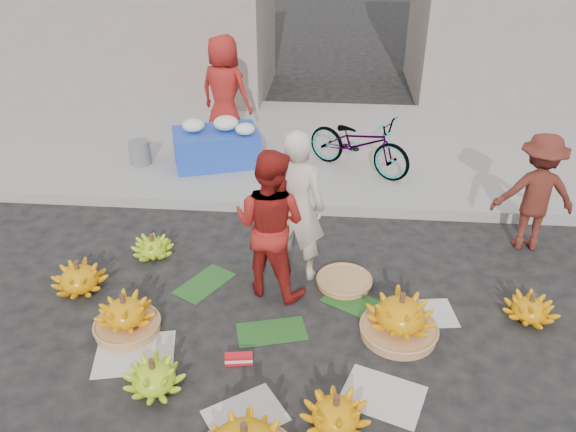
# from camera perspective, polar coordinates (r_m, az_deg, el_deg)

# --- Properties ---
(ground) EXTENTS (80.00, 80.00, 0.00)m
(ground) POSITION_cam_1_polar(r_m,az_deg,el_deg) (5.57, -0.39, -10.41)
(ground) COLOR black
(ground) RESTS_ON ground
(curb) EXTENTS (40.00, 0.25, 0.15)m
(curb) POSITION_cam_1_polar(r_m,az_deg,el_deg) (7.35, 1.17, 1.11)
(curb) COLOR gray
(curb) RESTS_ON ground
(sidewalk) EXTENTS (40.00, 4.00, 0.12)m
(sidewalk) POSITION_cam_1_polar(r_m,az_deg,el_deg) (9.26, 2.05, 7.23)
(sidewalk) COLOR gray
(sidewalk) RESTS_ON ground
(newspaper_scatter) EXTENTS (3.20, 1.80, 0.00)m
(newspaper_scatter) POSITION_cam_1_polar(r_m,az_deg,el_deg) (4.99, -1.27, -16.28)
(newspaper_scatter) COLOR silver
(newspaper_scatter) RESTS_ON ground
(banana_leaves) EXTENTS (2.00, 1.00, 0.00)m
(banana_leaves) POSITION_cam_1_polar(r_m,az_deg,el_deg) (5.73, -1.22, -9.04)
(banana_leaves) COLOR #1A4C19
(banana_leaves) RESTS_ON ground
(banana_bunch_0) EXTENTS (0.61, 0.61, 0.43)m
(banana_bunch_0) POSITION_cam_1_polar(r_m,az_deg,el_deg) (5.54, -16.17, -9.71)
(banana_bunch_0) COLOR #AB7548
(banana_bunch_0) RESTS_ON ground
(banana_bunch_1) EXTENTS (0.61, 0.61, 0.32)m
(banana_bunch_1) POSITION_cam_1_polar(r_m,az_deg,el_deg) (4.95, -13.49, -15.56)
(banana_bunch_1) COLOR #85BB1A
(banana_bunch_1) RESTS_ON ground
(banana_bunch_3) EXTENTS (0.56, 0.56, 0.33)m
(banana_bunch_3) POSITION_cam_1_polar(r_m,az_deg,el_deg) (4.58, 4.87, -19.36)
(banana_bunch_3) COLOR #E89E0B
(banana_bunch_3) RESTS_ON ground
(banana_bunch_4) EXTENTS (0.76, 0.76, 0.48)m
(banana_bunch_4) POSITION_cam_1_polar(r_m,az_deg,el_deg) (5.37, 11.33, -10.04)
(banana_bunch_4) COLOR #AB7548
(banana_bunch_4) RESTS_ON ground
(banana_bunch_5) EXTENTS (0.57, 0.57, 0.30)m
(banana_bunch_5) POSITION_cam_1_polar(r_m,az_deg,el_deg) (5.98, 23.37, -8.61)
(banana_bunch_5) COLOR #E89E0B
(banana_bunch_5) RESTS_ON ground
(banana_bunch_6) EXTENTS (0.71, 0.71, 0.35)m
(banana_bunch_6) POSITION_cam_1_polar(r_m,az_deg,el_deg) (6.25, -20.45, -5.85)
(banana_bunch_6) COLOR #E89E0B
(banana_bunch_6) RESTS_ON ground
(banana_bunch_7) EXTENTS (0.50, 0.50, 0.28)m
(banana_bunch_7) POSITION_cam_1_polar(r_m,az_deg,el_deg) (6.59, -13.57, -3.07)
(banana_bunch_7) COLOR #85BB1A
(banana_bunch_7) RESTS_ON ground
(basket_spare) EXTENTS (0.68, 0.68, 0.07)m
(basket_spare) POSITION_cam_1_polar(r_m,az_deg,el_deg) (6.03, 5.73, -6.64)
(basket_spare) COLOR #AB7548
(basket_spare) RESTS_ON ground
(incense_stack) EXTENTS (0.25, 0.11, 0.10)m
(incense_stack) POSITION_cam_1_polar(r_m,az_deg,el_deg) (5.11, -5.01, -14.25)
(incense_stack) COLOR red
(incense_stack) RESTS_ON ground
(vendor_cream) EXTENTS (0.67, 0.51, 1.66)m
(vendor_cream) POSITION_cam_1_polar(r_m,az_deg,el_deg) (5.74, 0.84, 0.95)
(vendor_cream) COLOR beige
(vendor_cream) RESTS_ON ground
(vendor_red) EXTENTS (0.92, 0.82, 1.57)m
(vendor_red) POSITION_cam_1_polar(r_m,az_deg,el_deg) (5.52, -1.84, -0.85)
(vendor_red) COLOR #AF231A
(vendor_red) RESTS_ON ground
(man_striped) EXTENTS (0.91, 0.53, 1.40)m
(man_striped) POSITION_cam_1_polar(r_m,az_deg,el_deg) (6.88, 23.86, 2.15)
(man_striped) COLOR maroon
(man_striped) RESTS_ON ground
(flower_table) EXTENTS (1.40, 1.11, 0.71)m
(flower_table) POSITION_cam_1_polar(r_m,az_deg,el_deg) (8.39, -7.24, 7.18)
(flower_table) COLOR #1B3FB2
(flower_table) RESTS_ON sidewalk
(grey_bucket) EXTENTS (0.31, 0.31, 0.35)m
(grey_bucket) POSITION_cam_1_polar(r_m,az_deg,el_deg) (8.65, -14.80, 6.26)
(grey_bucket) COLOR slate
(grey_bucket) RESTS_ON sidewalk
(flower_vendor) EXTENTS (0.99, 0.82, 1.72)m
(flower_vendor) POSITION_cam_1_polar(r_m,az_deg,el_deg) (8.88, -6.45, 12.40)
(flower_vendor) COLOR #AF231A
(flower_vendor) RESTS_ON sidewalk
(bicycle) EXTENTS (1.33, 1.67, 0.85)m
(bicycle) POSITION_cam_1_polar(r_m,az_deg,el_deg) (8.11, 7.22, 7.38)
(bicycle) COLOR gray
(bicycle) RESTS_ON sidewalk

